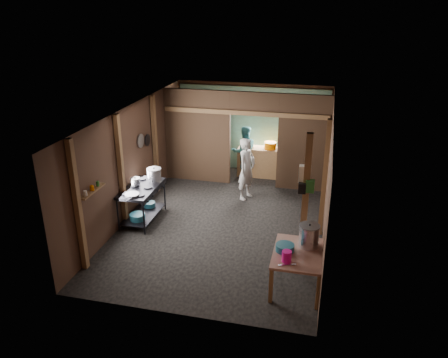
% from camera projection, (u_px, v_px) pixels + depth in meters
% --- Properties ---
extents(floor, '(4.50, 7.00, 0.00)m').
position_uv_depth(floor, '(226.00, 219.00, 10.41)').
color(floor, black).
rests_on(floor, ground).
extents(ceiling, '(4.50, 7.00, 0.00)m').
position_uv_depth(ceiling, '(226.00, 111.00, 9.43)').
color(ceiling, '#504944').
rests_on(ceiling, ground).
extents(wall_back, '(4.50, 0.00, 2.60)m').
position_uv_depth(wall_back, '(253.00, 127.00, 13.07)').
color(wall_back, '#432C1F').
rests_on(wall_back, ground).
extents(wall_front, '(4.50, 0.00, 2.60)m').
position_uv_depth(wall_front, '(174.00, 246.00, 6.76)').
color(wall_front, '#432C1F').
rests_on(wall_front, ground).
extents(wall_left, '(0.00, 7.00, 2.60)m').
position_uv_depth(wall_left, '(133.00, 160.00, 10.40)').
color(wall_left, '#432C1F').
rests_on(wall_left, ground).
extents(wall_right, '(0.00, 7.00, 2.60)m').
position_uv_depth(wall_right, '(328.00, 176.00, 9.44)').
color(wall_right, '#432C1F').
rests_on(wall_right, ground).
extents(partition_left, '(1.85, 0.10, 2.60)m').
position_uv_depth(partition_left, '(198.00, 136.00, 12.18)').
color(partition_left, '#493423').
rests_on(partition_left, floor).
extents(partition_right, '(1.35, 0.10, 2.60)m').
position_uv_depth(partition_right, '(303.00, 144.00, 11.56)').
color(partition_right, '#493423').
rests_on(partition_right, floor).
extents(partition_header, '(1.30, 0.10, 0.60)m').
position_uv_depth(partition_header, '(255.00, 103.00, 11.47)').
color(partition_header, '#493423').
rests_on(partition_header, wall_back).
extents(turquoise_panel, '(4.40, 0.06, 2.50)m').
position_uv_depth(turquoise_panel, '(252.00, 129.00, 13.04)').
color(turquoise_panel, '#73B6AA').
rests_on(turquoise_panel, wall_back).
extents(back_counter, '(1.20, 0.50, 0.85)m').
position_uv_depth(back_counter, '(259.00, 162.00, 12.84)').
color(back_counter, brown).
rests_on(back_counter, floor).
extents(wall_clock, '(0.20, 0.03, 0.20)m').
position_uv_depth(wall_clock, '(261.00, 108.00, 12.70)').
color(wall_clock, silver).
rests_on(wall_clock, wall_back).
extents(post_left_a, '(0.10, 0.12, 2.60)m').
position_uv_depth(post_left_a, '(78.00, 207.00, 8.04)').
color(post_left_a, brown).
rests_on(post_left_a, floor).
extents(post_left_b, '(0.10, 0.12, 2.60)m').
position_uv_depth(post_left_b, '(121.00, 172.00, 9.66)').
color(post_left_b, brown).
rests_on(post_left_b, floor).
extents(post_left_c, '(0.10, 0.12, 2.60)m').
position_uv_depth(post_left_c, '(155.00, 145.00, 11.47)').
color(post_left_c, brown).
rests_on(post_left_c, floor).
extents(post_right, '(0.10, 0.12, 2.60)m').
position_uv_depth(post_right, '(325.00, 179.00, 9.27)').
color(post_right, brown).
rests_on(post_right, floor).
extents(post_free, '(0.12, 0.12, 2.60)m').
position_uv_depth(post_free, '(305.00, 199.00, 8.35)').
color(post_free, brown).
rests_on(post_free, floor).
extents(cross_beam, '(4.40, 0.12, 0.12)m').
position_uv_depth(cross_beam, '(245.00, 113.00, 11.57)').
color(cross_beam, brown).
rests_on(cross_beam, wall_left).
extents(pan_lid_big, '(0.03, 0.34, 0.34)m').
position_uv_depth(pan_lid_big, '(141.00, 141.00, 10.62)').
color(pan_lid_big, slate).
rests_on(pan_lid_big, wall_left).
extents(pan_lid_small, '(0.03, 0.30, 0.30)m').
position_uv_depth(pan_lid_small, '(147.00, 140.00, 11.02)').
color(pan_lid_small, black).
rests_on(pan_lid_small, wall_left).
extents(wall_shelf, '(0.14, 0.80, 0.03)m').
position_uv_depth(wall_shelf, '(92.00, 191.00, 8.45)').
color(wall_shelf, brown).
rests_on(wall_shelf, wall_left).
extents(jar_white, '(0.07, 0.07, 0.10)m').
position_uv_depth(jar_white, '(85.00, 193.00, 8.20)').
color(jar_white, silver).
rests_on(jar_white, wall_shelf).
extents(jar_yellow, '(0.08, 0.08, 0.10)m').
position_uv_depth(jar_yellow, '(92.00, 188.00, 8.42)').
color(jar_yellow, '#D36400').
rests_on(jar_yellow, wall_shelf).
extents(jar_green, '(0.06, 0.06, 0.10)m').
position_uv_depth(jar_green, '(98.00, 184.00, 8.62)').
color(jar_green, '#256A28').
rests_on(jar_green, wall_shelf).
extents(bag_white, '(0.22, 0.15, 0.32)m').
position_uv_depth(bag_white, '(305.00, 174.00, 8.25)').
color(bag_white, silver).
rests_on(bag_white, post_free).
extents(bag_green, '(0.16, 0.12, 0.24)m').
position_uv_depth(bag_green, '(310.00, 186.00, 8.17)').
color(bag_green, '#256A28').
rests_on(bag_green, post_free).
extents(bag_black, '(0.14, 0.10, 0.20)m').
position_uv_depth(bag_black, '(302.00, 188.00, 8.20)').
color(bag_black, black).
rests_on(bag_black, post_free).
extents(gas_range, '(0.73, 1.41, 0.83)m').
position_uv_depth(gas_range, '(142.00, 204.00, 10.21)').
color(gas_range, black).
rests_on(gas_range, floor).
extents(prep_table, '(0.87, 1.19, 0.70)m').
position_uv_depth(prep_table, '(297.00, 269.00, 7.84)').
color(prep_table, '#A07261').
rests_on(prep_table, floor).
extents(stove_pot_large, '(0.36, 0.36, 0.35)m').
position_uv_depth(stove_pot_large, '(154.00, 175.00, 10.33)').
color(stove_pot_large, silver).
rests_on(stove_pot_large, gas_range).
extents(stove_pot_med, '(0.26, 0.26, 0.20)m').
position_uv_depth(stove_pot_med, '(135.00, 182.00, 10.13)').
color(stove_pot_med, silver).
rests_on(stove_pot_med, gas_range).
extents(frying_pan, '(0.41, 0.59, 0.07)m').
position_uv_depth(frying_pan, '(132.00, 195.00, 9.60)').
color(frying_pan, slate).
rests_on(frying_pan, gas_range).
extents(blue_tub_front, '(0.35, 0.35, 0.14)m').
position_uv_depth(blue_tub_front, '(137.00, 217.00, 10.00)').
color(blue_tub_front, '#1F5B70').
rests_on(blue_tub_front, gas_range).
extents(blue_tub_back, '(0.28, 0.28, 0.11)m').
position_uv_depth(blue_tub_back, '(149.00, 204.00, 10.64)').
color(blue_tub_back, '#1F5B70').
rests_on(blue_tub_back, gas_range).
extents(stock_pot, '(0.41, 0.41, 0.44)m').
position_uv_depth(stock_pot, '(309.00, 236.00, 7.83)').
color(stock_pot, silver).
rests_on(stock_pot, prep_table).
extents(wash_basin, '(0.43, 0.43, 0.12)m').
position_uv_depth(wash_basin, '(285.00, 248.00, 7.73)').
color(wash_basin, '#1F5B70').
rests_on(wash_basin, prep_table).
extents(pink_bucket, '(0.20, 0.20, 0.20)m').
position_uv_depth(pink_bucket, '(287.00, 256.00, 7.40)').
color(pink_bucket, '#E80B90').
rests_on(pink_bucket, prep_table).
extents(knife, '(0.29, 0.13, 0.01)m').
position_uv_depth(knife, '(287.00, 265.00, 7.34)').
color(knife, silver).
rests_on(knife, prep_table).
extents(yellow_tub, '(0.35, 0.35, 0.19)m').
position_uv_depth(yellow_tub, '(270.00, 145.00, 12.58)').
color(yellow_tub, '#D36400').
rests_on(yellow_tub, back_counter).
extents(cook, '(0.58, 0.69, 1.61)m').
position_uv_depth(cook, '(247.00, 169.00, 11.22)').
color(cook, silver).
rests_on(cook, floor).
extents(worker_back, '(0.87, 0.78, 1.49)m').
position_uv_depth(worker_back, '(244.00, 152.00, 12.70)').
color(worker_back, teal).
rests_on(worker_back, floor).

